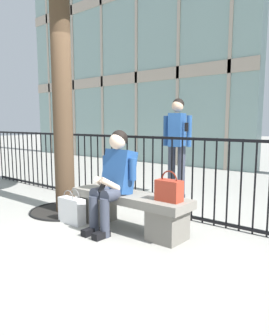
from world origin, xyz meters
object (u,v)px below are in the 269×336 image
shopping_bag (72,210)px  bystander_at_railing (177,140)px  handbag_on_bench (169,190)px  seated_person_with_phone (114,177)px  stone_bench (129,208)px

shopping_bag → bystander_at_railing: bystander_at_railing is taller
handbag_on_bench → seated_person_with_phone: bearing=-170.5°
stone_bench → seated_person_with_phone: size_ratio=1.32×
bystander_at_railing → stone_bench: bearing=-75.1°
handbag_on_bench → bystander_at_railing: size_ratio=0.20×
seated_person_with_phone → bystander_at_railing: bearing=100.3°
handbag_on_bench → shopping_bag: (-1.31, -0.29, -0.40)m
stone_bench → bystander_at_railing: 2.02m
handbag_on_bench → shopping_bag: size_ratio=0.75×
stone_bench → handbag_on_bench: handbag_on_bench is taller
shopping_bag → seated_person_with_phone: bearing=15.6°
seated_person_with_phone → bystander_at_railing: 2.01m
seated_person_with_phone → shopping_bag: 0.78m
seated_person_with_phone → handbag_on_bench: size_ratio=3.60×
stone_bench → bystander_at_railing: size_ratio=0.94×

